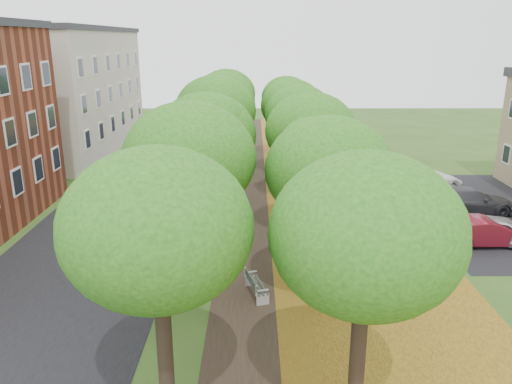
{
  "coord_description": "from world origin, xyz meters",
  "views": [
    {
      "loc": [
        0.03,
        -10.67,
        9.43
      ],
      "look_at": [
        0.1,
        11.79,
        2.5
      ],
      "focal_mm": 35.0,
      "sensor_mm": 36.0,
      "label": 1
    }
  ],
  "objects_px": {
    "bench": "(255,285)",
    "car_red": "(486,232)",
    "car_white": "(424,179)",
    "car_silver": "(501,231)",
    "car_grey": "(468,200)"
  },
  "relations": [
    {
      "from": "car_white",
      "to": "car_red",
      "type": "bearing_deg",
      "value": 165.1
    },
    {
      "from": "car_silver",
      "to": "car_red",
      "type": "distance_m",
      "value": 0.76
    },
    {
      "from": "car_red",
      "to": "car_grey",
      "type": "bearing_deg",
      "value": -14.31
    },
    {
      "from": "car_grey",
      "to": "car_white",
      "type": "height_order",
      "value": "car_grey"
    },
    {
      "from": "bench",
      "to": "car_white",
      "type": "bearing_deg",
      "value": -53.97
    },
    {
      "from": "bench",
      "to": "car_red",
      "type": "bearing_deg",
      "value": -82.02
    },
    {
      "from": "car_red",
      "to": "car_white",
      "type": "distance_m",
      "value": 9.11
    },
    {
      "from": "car_silver",
      "to": "car_red",
      "type": "xyz_separation_m",
      "value": [
        -0.75,
        -0.13,
        -0.01
      ]
    },
    {
      "from": "car_white",
      "to": "bench",
      "type": "bearing_deg",
      "value": 127.01
    },
    {
      "from": "car_silver",
      "to": "car_white",
      "type": "bearing_deg",
      "value": 24.71
    },
    {
      "from": "car_red",
      "to": "car_grey",
      "type": "distance_m",
      "value": 4.73
    },
    {
      "from": "bench",
      "to": "car_red",
      "type": "relative_size",
      "value": 0.44
    },
    {
      "from": "car_red",
      "to": "car_white",
      "type": "xyz_separation_m",
      "value": [
        0.0,
        9.11,
        0.02
      ]
    },
    {
      "from": "bench",
      "to": "car_silver",
      "type": "relative_size",
      "value": 0.45
    },
    {
      "from": "car_silver",
      "to": "bench",
      "type": "bearing_deg",
      "value": 132.96
    }
  ]
}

